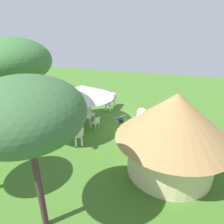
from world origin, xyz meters
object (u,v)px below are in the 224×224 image
Objects in this scene: patio_chair_near_hut at (96,122)px; striped_lounge_chair at (119,119)px; patio_chair_near_lawn at (89,111)px; patio_chair_west_end at (67,121)px; patio_dining_table at (84,115)px; zebra_by_umbrella at (141,118)px; zebra_toward_hut at (110,99)px; standing_watcher at (177,109)px; zebra_nearest_camera at (78,127)px; shade_umbrella at (82,91)px; thatched_hut at (173,130)px; guest_beside_umbrella at (80,102)px; acacia_tree_behind_hut at (13,61)px; acacia_tree_far_lawn at (25,113)px.

striped_lounge_chair is (-1.22, -1.54, -0.26)m from patio_chair_near_hut.
patio_chair_west_end is at bearing 63.59° from patio_chair_near_lawn.
patio_dining_table is 1.24m from patio_chair_near_hut.
zebra_toward_hut is (3.21, -3.11, -0.08)m from zebra_by_umbrella.
standing_watcher is 7.32m from zebra_nearest_camera.
patio_chair_west_end is at bearing -66.97° from zebra_nearest_camera.
zebra_nearest_camera reaches higher than zebra_by_umbrella.
shade_umbrella is at bearing -96.00° from zebra_nearest_camera.
thatched_hut is 3.06× the size of standing_watcher.
standing_watcher reaches higher than patio_chair_west_end.
striped_lounge_chair is at bearing -138.47° from zebra_nearest_camera.
guest_beside_umbrella is 0.72× the size of zebra_toward_hut.
shade_umbrella is at bearing 90.00° from patio_chair_near_lawn.
acacia_tree_behind_hut is at bearing 175.65° from striped_lounge_chair.
thatched_hut is 5.58m from zebra_nearest_camera.
acacia_tree_behind_hut is at bearing 151.74° from guest_beside_umbrella.
zebra_nearest_camera is (-0.80, 2.41, 0.36)m from patio_dining_table.
standing_watcher is 0.81× the size of zebra_nearest_camera.
thatched_hut is at bearing 112.06° from zebra_by_umbrella.
standing_watcher reaches higher than patio_dining_table.
zebra_toward_hut is (-2.05, -1.60, -0.08)m from guest_beside_umbrella.
patio_dining_table is 1.24m from patio_chair_west_end.
acacia_tree_far_lawn reaches higher than zebra_by_umbrella.
acacia_tree_behind_hut is (2.61, 1.38, 3.96)m from zebra_nearest_camera.
zebra_nearest_camera is (-0.80, 2.41, -1.48)m from shade_umbrella.
standing_watcher is at bearing -160.00° from shade_umbrella.
zebra_by_umbrella is (-5.01, -0.94, 0.50)m from patio_chair_west_end.
acacia_tree_far_lawn is at bearing -22.49° from patio_chair_west_end.
zebra_nearest_camera is (-1.66, 1.53, 0.50)m from patio_chair_west_end.
zebra_toward_hut is at bearing -129.11° from patio_chair_near_lawn.
thatched_hut is at bearing -98.34° from patio_chair_near_hut.
acacia_tree_far_lawn is (-2.17, 7.84, 3.73)m from patio_dining_table.
striped_lounge_chair is at bearing 77.38° from standing_watcher.
acacia_tree_behind_hut is at bearing 2.83° from thatched_hut.
zebra_nearest_camera is at bearing -152.22° from acacia_tree_behind_hut.
patio_dining_table is (6.16, -3.40, -1.59)m from thatched_hut.
acacia_tree_far_lawn is at bearing 134.46° from acacia_tree_behind_hut.
guest_beside_umbrella is 0.98× the size of standing_watcher.
patio_chair_near_lawn is at bearing -81.17° from patio_dining_table.
patio_dining_table is 1.49× the size of striped_lounge_chair.
zebra_toward_hut is at bearing -115.83° from zebra_nearest_camera.
zebra_by_umbrella is (-4.15, -0.05, 0.36)m from patio_dining_table.
zebra_nearest_camera is (-1.91, 3.98, 0.00)m from guest_beside_umbrella.
patio_chair_near_hut is 0.42× the size of zebra_nearest_camera.
acacia_tree_behind_hut is at bearing 63.28° from patio_chair_near_lawn.
striped_lounge_chair is 9.83m from acacia_tree_far_lawn.
thatched_hut is at bearing -145.12° from guest_beside_umbrella.
zebra_by_umbrella is at bearing -179.28° from patio_dining_table.
shade_umbrella reaches higher than zebra_toward_hut.
standing_watcher is at bearing 67.90° from patio_chair_west_end.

